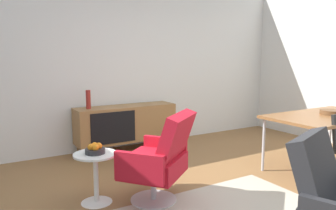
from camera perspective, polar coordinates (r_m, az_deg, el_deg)
name	(u,v)px	position (r m, az deg, el deg)	size (l,w,h in m)	color
ground_plane	(224,203)	(3.55, 9.77, -16.49)	(8.32, 8.32, 0.00)	olive
wall_back	(122,62)	(5.45, -8.05, 7.41)	(6.80, 0.12, 2.80)	silver
sideboard	(126,123)	(5.25, -7.37, -3.18)	(1.60, 0.45, 0.72)	olive
vase_cobalt	(88,100)	(4.98, -13.78, 0.94)	(0.07, 0.07, 0.28)	maroon
dining_table	(327,118)	(4.71, 26.03, -2.09)	(1.60, 0.90, 0.74)	brown
wooden_bowl_on_table	(330,112)	(4.76, 26.56, -1.15)	(0.26, 0.26, 0.06)	brown
lounge_chair_red	(160,158)	(3.36, -1.49, -9.22)	(0.91, 0.90, 0.95)	red
side_table_round	(96,172)	(3.47, -12.52, -11.42)	(0.44, 0.44, 0.52)	white
fruit_bowl	(95,149)	(3.39, -12.65, -7.56)	(0.20, 0.20, 0.11)	#262628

